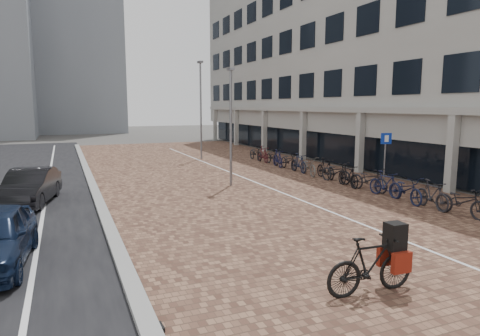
# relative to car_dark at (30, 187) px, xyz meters

# --- Properties ---
(ground) EXTENTS (140.00, 140.00, 0.00)m
(ground) POSITION_rel_car_dark_xyz_m (7.47, -8.53, -0.67)
(ground) COLOR #474442
(ground) RESTS_ON ground
(plaza_brick) EXTENTS (14.50, 42.00, 0.04)m
(plaza_brick) POSITION_rel_car_dark_xyz_m (9.47, 3.47, -0.66)
(plaza_brick) COLOR brown
(plaza_brick) RESTS_ON ground
(curb) EXTENTS (0.35, 42.00, 0.14)m
(curb) POSITION_rel_car_dark_xyz_m (2.37, 3.47, -0.60)
(curb) COLOR gray
(curb) RESTS_ON ground
(lane_line) EXTENTS (0.12, 44.00, 0.00)m
(lane_line) POSITION_rel_car_dark_xyz_m (0.47, 3.47, -0.65)
(lane_line) COLOR white
(lane_line) RESTS_ON street_asphalt
(parking_line) EXTENTS (0.10, 30.00, 0.00)m
(parking_line) POSITION_rel_car_dark_xyz_m (9.67, 3.47, -0.63)
(parking_line) COLOR white
(parking_line) RESTS_ON plaza_brick
(office_building) EXTENTS (8.40, 40.00, 15.00)m
(office_building) POSITION_rel_car_dark_xyz_m (20.43, 7.47, 7.78)
(office_building) COLOR #A7A7A1
(office_building) RESTS_ON ground
(car_dark) EXTENTS (2.20, 4.25, 1.33)m
(car_dark) POSITION_rel_car_dark_xyz_m (0.00, 0.00, 0.00)
(car_dark) COLOR black
(car_dark) RESTS_ON ground
(hero_bike) EXTENTS (1.99, 0.63, 1.39)m
(hero_bike) POSITION_rel_car_dark_xyz_m (6.64, -11.12, -0.05)
(hero_bike) COLOR black
(hero_bike) RESTS_ON ground
(shoes) EXTENTS (0.38, 0.32, 0.09)m
(shoes) POSITION_rel_car_dark_xyz_m (2.47, -10.95, -0.62)
(shoes) COLOR black
(shoes) RESTS_ON ground
(parking_sign) EXTENTS (0.50, 0.18, 2.43)m
(parking_sign) POSITION_rel_car_dark_xyz_m (14.97, -2.01, 0.96)
(parking_sign) COLOR slate
(parking_sign) RESTS_ON ground
(lamp_near) EXTENTS (0.12, 0.12, 5.28)m
(lamp_near) POSITION_rel_car_dark_xyz_m (8.28, 0.50, 1.97)
(lamp_near) COLOR slate
(lamp_near) RESTS_ON ground
(lamp_far) EXTENTS (0.12, 0.12, 6.60)m
(lamp_far) POSITION_rel_car_dark_xyz_m (10.08, 10.71, 2.63)
(lamp_far) COLOR slate
(lamp_far) RESTS_ON ground
(bike_row) EXTENTS (1.21, 18.11, 1.05)m
(bike_row) POSITION_rel_car_dark_xyz_m (13.26, 0.52, -0.15)
(bike_row) COLOR black
(bike_row) RESTS_ON ground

